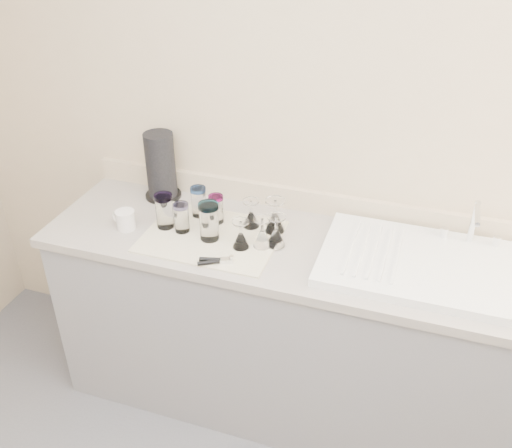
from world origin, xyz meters
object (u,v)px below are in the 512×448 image
(goblet_back_right, at_px, (275,220))
(goblet_front_left, at_px, (241,238))
(white_mug, at_px, (125,220))
(tumbler_cyan, at_px, (199,201))
(tumbler_lavender, at_px, (209,221))
(goblet_extra, at_px, (276,235))
(tumbler_blue, at_px, (182,217))
(goblet_front_right, at_px, (262,237))
(sink_unit, at_px, (429,265))
(tumbler_purple, at_px, (216,209))
(can_opener, at_px, (216,261))
(tumbler_magenta, at_px, (164,211))
(goblet_back_left, at_px, (251,218))
(paper_towel_roll, at_px, (161,167))

(goblet_back_right, bearing_deg, goblet_front_left, -120.18)
(goblet_back_right, distance_m, white_mug, 0.63)
(tumbler_cyan, distance_m, tumbler_lavender, 0.20)
(goblet_front_left, height_order, goblet_extra, goblet_extra)
(goblet_front_left, xyz_separation_m, white_mug, (-0.52, -0.01, -0.01))
(tumbler_cyan, bearing_deg, goblet_front_left, -34.59)
(tumbler_blue, xyz_separation_m, goblet_front_right, (0.35, -0.00, -0.02))
(sink_unit, xyz_separation_m, goblet_back_right, (-0.64, 0.06, 0.04))
(tumbler_purple, xyz_separation_m, goblet_front_right, (0.24, -0.11, -0.02))
(tumbler_lavender, height_order, goblet_extra, tumbler_lavender)
(goblet_front_right, relative_size, can_opener, 0.95)
(tumbler_magenta, height_order, white_mug, tumbler_magenta)
(tumbler_purple, height_order, goblet_back_left, tumbler_purple)
(sink_unit, bearing_deg, tumbler_cyan, 175.33)
(tumbler_cyan, relative_size, goblet_back_left, 1.09)
(goblet_front_right, bearing_deg, goblet_front_left, -155.20)
(tumbler_magenta, distance_m, tumbler_lavender, 0.22)
(goblet_back_right, height_order, goblet_extra, goblet_back_right)
(goblet_back_right, height_order, goblet_front_right, goblet_back_right)
(sink_unit, bearing_deg, tumbler_lavender, -174.84)
(tumbler_purple, distance_m, goblet_front_right, 0.27)
(goblet_front_left, distance_m, paper_towel_roll, 0.58)
(can_opener, xyz_separation_m, white_mug, (-0.46, 0.12, 0.02))
(tumbler_cyan, height_order, goblet_back_left, tumbler_cyan)
(can_opener, bearing_deg, tumbler_purple, 111.38)
(goblet_front_left, bearing_deg, goblet_front_right, 24.80)
(goblet_front_right, bearing_deg, goblet_extra, 25.38)
(tumbler_purple, xyz_separation_m, tumbler_lavender, (0.02, -0.13, 0.02))
(sink_unit, bearing_deg, goblet_front_right, -174.58)
(can_opener, distance_m, paper_towel_roll, 0.62)
(sink_unit, xyz_separation_m, goblet_back_left, (-0.74, 0.07, 0.03))
(goblet_front_left, bearing_deg, tumbler_purple, 137.91)
(goblet_back_right, height_order, can_opener, goblet_back_right)
(tumbler_purple, height_order, can_opener, tumbler_purple)
(sink_unit, bearing_deg, goblet_front_left, -172.37)
(tumbler_lavender, distance_m, goblet_back_left, 0.20)
(tumbler_lavender, distance_m, paper_towel_roll, 0.45)
(goblet_back_right, xyz_separation_m, white_mug, (-0.61, -0.17, -0.02))
(tumbler_magenta, bearing_deg, tumbler_cyan, 53.52)
(can_opener, bearing_deg, tumbler_lavender, 120.26)
(tumbler_purple, xyz_separation_m, goblet_front_left, (0.17, -0.15, -0.02))
(tumbler_blue, bearing_deg, can_opener, -37.44)
(tumbler_magenta, distance_m, goblet_back_left, 0.36)
(tumbler_magenta, relative_size, goblet_front_left, 1.24)
(tumbler_cyan, distance_m, goblet_front_right, 0.37)
(sink_unit, bearing_deg, tumbler_magenta, -177.26)
(can_opener, bearing_deg, tumbler_cyan, 123.25)
(goblet_back_left, xyz_separation_m, goblet_back_right, (0.11, -0.00, 0.01))
(sink_unit, xyz_separation_m, tumbler_cyan, (-0.99, 0.08, 0.06))
(goblet_back_right, distance_m, can_opener, 0.33)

